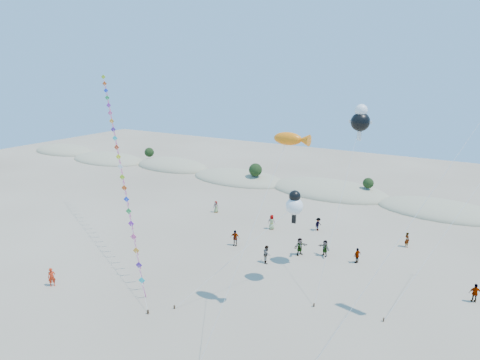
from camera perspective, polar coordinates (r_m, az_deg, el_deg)
The scene contains 8 objects.
dune_ridge at distance 64.27m, azimuth 13.28°, elevation -1.72°, with size 145.30×11.49×5.57m.
kite_train at distance 44.39m, azimuth -16.85°, elevation 2.88°, with size 22.47×17.36×18.56m.
fish_kite at distance 29.15m, azimuth 7.31°, elevation 5.72°, with size 3.59×9.52×14.24m.
cartoon_kite_low at distance 34.75m, azimuth 7.73°, elevation -3.43°, with size 7.29×9.48×8.66m.
cartoon_kite_high at distance 36.91m, azimuth 16.76°, elevation 8.20°, with size 2.00×8.79×15.71m.
dark_kite at distance 37.60m, azimuth 29.64°, elevation -2.63°, with size 6.53×10.48×11.66m.
flyer_foreground at distance 40.10m, azimuth -25.20°, elevation -12.39°, with size 0.62×0.41×1.70m, color red.
beachgoers at distance 43.13m, azimuth 12.34°, elevation -9.20°, with size 36.85×11.76×1.87m.
Camera 1 is at (18.20, -14.00, 18.54)m, focal length 30.00 mm.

